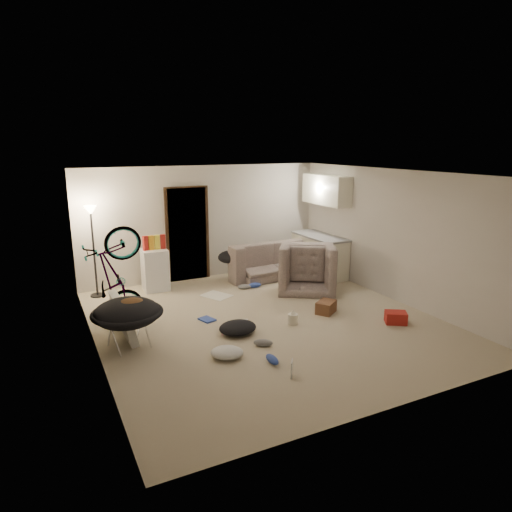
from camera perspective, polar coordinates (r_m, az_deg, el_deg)
name	(u,v)px	position (r m, az deg, el deg)	size (l,w,h in m)	color
floor	(266,321)	(7.90, 1.20, -8.18)	(5.50, 6.00, 0.02)	#B9AB8E
ceiling	(266,173)	(7.34, 1.30, 10.37)	(5.50, 6.00, 0.02)	white
wall_back	(204,222)	(10.23, -6.57, 4.19)	(5.50, 0.02, 2.50)	beige
wall_front	(395,307)	(5.15, 16.97, -6.15)	(5.50, 0.02, 2.50)	beige
wall_left	(90,270)	(6.75, -20.05, -1.66)	(0.02, 6.00, 2.50)	beige
wall_right	(394,235)	(9.10, 16.86, 2.47)	(0.02, 6.00, 2.50)	beige
doorway	(187,234)	(10.11, -8.59, 2.69)	(0.85, 0.10, 2.04)	black
door_trim	(188,235)	(10.08, -8.54, 2.66)	(0.97, 0.04, 2.10)	#321F11
floor_lamp	(92,232)	(9.34, -19.80, 2.89)	(0.28, 0.28, 1.81)	black
kitchen_counter	(319,256)	(10.60, 7.91, 0.02)	(0.60, 1.50, 0.88)	white
counter_top	(320,236)	(10.50, 7.99, 2.45)	(0.64, 1.54, 0.04)	gray
kitchen_uppers	(326,190)	(10.42, 8.78, 8.18)	(0.38, 1.40, 0.65)	white
sofa	(269,262)	(10.46, 1.58, -0.80)	(2.09, 0.82, 0.61)	#363C35
armchair	(306,271)	(9.61, 6.31, -1.84)	(1.13, 0.99, 0.73)	#363C35
bicycle	(116,299)	(7.97, -17.12, -5.11)	(0.60, 1.71, 0.90)	black
book_asset	(291,379)	(6.10, 4.42, -15.08)	(0.16, 0.22, 0.02)	#AA2019
mini_fridge	(155,270)	(9.63, -12.49, -1.68)	(0.50, 0.50, 0.85)	white
snack_box_0	(145,243)	(9.46, -13.66, 1.55)	(0.10, 0.07, 0.30)	#AA2019
snack_box_1	(151,243)	(9.49, -12.96, 1.62)	(0.10, 0.07, 0.30)	orange
snack_box_2	(157,242)	(9.51, -12.26, 1.69)	(0.10, 0.07, 0.30)	yellow
snack_box_3	(163,242)	(9.54, -11.56, 1.77)	(0.10, 0.07, 0.30)	#AA2019
saucer_chair	(128,319)	(7.04, -15.75, -7.60)	(1.05, 1.05, 0.75)	silver
hoodie	(131,306)	(6.95, -15.41, -6.03)	(0.48, 0.40, 0.22)	#52341C
sofa_drape	(230,257)	(10.01, -3.23, -0.11)	(0.56, 0.46, 0.28)	black
tv_box	(123,317)	(7.45, -16.28, -7.39)	(0.12, 0.99, 0.65)	silver
drink_case_a	(326,307)	(8.32, 8.75, -6.33)	(0.38, 0.27, 0.22)	brown
drink_case_b	(396,318)	(8.12, 17.07, -7.37)	(0.35, 0.25, 0.20)	#AA2019
juicer	(293,318)	(7.77, 4.64, -7.74)	(0.17, 0.17, 0.25)	beige
newspaper	(216,295)	(9.18, -4.97, -4.94)	(0.43, 0.56, 0.01)	silver
book_blue	(207,319)	(7.97, -6.14, -7.90)	(0.20, 0.28, 0.03)	#2D45A3
book_white	(242,323)	(7.79, -1.73, -8.35)	(0.21, 0.28, 0.03)	silver
shoe_0	(255,285)	(9.62, -0.17, -3.67)	(0.29, 0.12, 0.11)	#2D45A3
shoe_1	(244,287)	(9.54, -1.48, -3.86)	(0.28, 0.11, 0.10)	slate
shoe_2	(272,359)	(6.47, 2.04, -12.79)	(0.30, 0.12, 0.11)	#2D45A3
shoe_3	(263,343)	(6.96, 0.89, -10.79)	(0.29, 0.12, 0.11)	slate
clothes_lump_a	(238,328)	(7.38, -2.30, -8.94)	(0.61, 0.52, 0.20)	black
clothes_lump_c	(227,352)	(6.64, -3.64, -11.94)	(0.47, 0.40, 0.14)	silver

